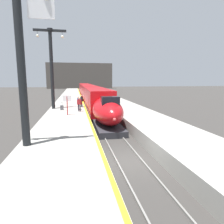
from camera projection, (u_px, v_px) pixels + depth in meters
ground_plane at (129, 162)px, 11.78m from camera, size 260.00×260.00×0.00m
platform_left at (70, 104)px, 34.97m from camera, size 4.80×110.00×1.05m
platform_right at (114, 103)px, 36.44m from camera, size 4.80×110.00×1.05m
platform_left_safety_stripe at (83, 101)px, 35.30m from camera, size 0.20×107.80×0.01m
rail_main_left at (87, 105)px, 38.31m from camera, size 0.08×110.00×0.12m
rail_main_right at (95, 104)px, 38.59m from camera, size 0.08×110.00×0.12m
highspeed_train_main at (89, 93)px, 42.82m from camera, size 2.92×57.22×3.60m
station_column_near at (21, 46)px, 10.64m from camera, size 4.00×0.68×9.06m
station_column_mid at (51, 62)px, 25.21m from camera, size 4.00×0.68×10.09m
passenger_near_edge at (78, 102)px, 25.13m from camera, size 0.30×0.56×1.69m
passenger_mid_platform at (79, 103)px, 23.67m from camera, size 0.55×0.31×1.69m
passenger_far_waiting at (82, 100)px, 27.42m from camera, size 0.36×0.53×1.69m
rolling_suitcase at (62, 108)px, 24.84m from camera, size 0.40×0.22×0.98m
departure_info_board at (67, 101)px, 21.20m from camera, size 0.90×0.10×2.12m
terminus_back_wall at (80, 76)px, 109.61m from camera, size 36.00×2.00×14.00m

